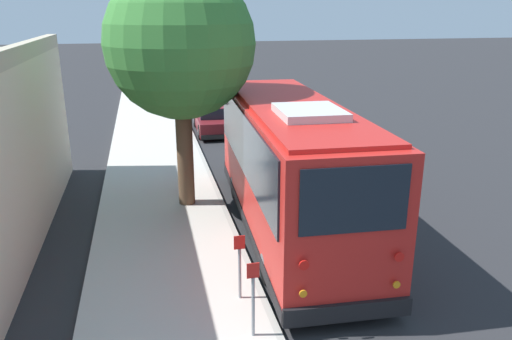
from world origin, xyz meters
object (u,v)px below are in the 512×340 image
object	(u,v)px
parked_sedan_tan	(185,80)
sign_post_near	(253,299)
street_tree	(179,33)
parked_sedan_maroon	(214,119)
parked_sedan_gray	(177,69)
sign_post_far	(240,266)
parked_sedan_black	(198,96)
parked_sedan_white	(173,62)
shuttle_bus	(291,161)

from	to	relation	value
parked_sedan_tan	sign_post_near	bearing A→B (deg)	-178.97
street_tree	sign_post_near	world-z (taller)	street_tree
parked_sedan_maroon	parked_sedan_gray	xyz separation A→B (m)	(21.43, 0.23, -0.00)
sign_post_near	parked_sedan_tan	bearing A→B (deg)	-2.63
parked_sedan_tan	sign_post_far	distance (m)	28.71
parked_sedan_maroon	sign_post_near	xyz separation A→B (m)	(-15.92, 1.59, 0.27)
parked_sedan_maroon	parked_sedan_tan	size ratio (longest dim) A/B	0.98
street_tree	sign_post_near	bearing A→B (deg)	-175.21
parked_sedan_maroon	parked_sedan_black	bearing A→B (deg)	1.73
parked_sedan_black	sign_post_near	distance (m)	23.00
parked_sedan_white	sign_post_far	size ratio (longest dim) A/B	3.06
parked_sedan_black	street_tree	bearing A→B (deg)	169.67
parked_sedan_maroon	sign_post_near	distance (m)	16.00
parked_sedan_black	parked_sedan_gray	bearing A→B (deg)	-2.04
shuttle_bus	sign_post_near	world-z (taller)	shuttle_bus
street_tree	sign_post_far	distance (m)	6.93
parked_sedan_maroon	sign_post_near	world-z (taller)	sign_post_near
shuttle_bus	parked_sedan_black	xyz separation A→B (m)	(18.53, 0.39, -1.32)
sign_post_far	parked_sedan_tan	bearing A→B (deg)	-2.74
parked_sedan_maroon	street_tree	bearing A→B (deg)	168.34
parked_sedan_gray	parked_sedan_black	bearing A→B (deg)	-178.51
parked_sedan_black	parked_sedan_maroon	bearing A→B (deg)	177.35
parked_sedan_white	shuttle_bus	bearing A→B (deg)	179.59
shuttle_bus	sign_post_near	size ratio (longest dim) A/B	6.50
shuttle_bus	parked_sedan_gray	xyz separation A→B (m)	(32.93, 0.59, -1.32)
sign_post_far	parked_sedan_maroon	bearing A→B (deg)	-6.19
parked_sedan_maroon	parked_sedan_white	bearing A→B (deg)	1.90
parked_sedan_white	street_tree	world-z (taller)	street_tree
parked_sedan_gray	parked_sedan_white	size ratio (longest dim) A/B	1.13
parked_sedan_white	sign_post_near	bearing A→B (deg)	176.96
parked_sedan_tan	sign_post_near	size ratio (longest dim) A/B	3.05
shuttle_bus	parked_sedan_white	bearing A→B (deg)	3.53
parked_sedan_white	parked_sedan_gray	bearing A→B (deg)	178.37
shuttle_bus	parked_sedan_white	xyz separation A→B (m)	(39.34, 0.54, -1.32)
sign_post_near	sign_post_far	size ratio (longest dim) A/B	1.05
shuttle_bus	parked_sedan_gray	world-z (taller)	shuttle_bus
shuttle_bus	sign_post_far	size ratio (longest dim) A/B	6.82
parked_sedan_black	parked_sedan_tan	xyz separation A→B (m)	(6.96, 0.20, 0.00)
parked_sedan_maroon	sign_post_far	bearing A→B (deg)	175.35
shuttle_bus	parked_sedan_black	bearing A→B (deg)	3.94
parked_sedan_maroon	sign_post_far	xyz separation A→B (m)	(-14.69, 1.59, 0.24)
street_tree	sign_post_near	distance (m)	7.92
parked_sedan_maroon	parked_sedan_black	xyz separation A→B (m)	(7.03, 0.02, -0.00)
parked_sedan_black	parked_sedan_tan	size ratio (longest dim) A/B	1.03
parked_sedan_maroon	parked_sedan_black	size ratio (longest dim) A/B	0.94
shuttle_bus	parked_sedan_white	distance (m)	39.36
parked_sedan_black	sign_post_near	xyz separation A→B (m)	(-22.95, 1.57, 0.27)
parked_sedan_white	parked_sedan_maroon	bearing A→B (deg)	179.17
parked_sedan_black	parked_sedan_gray	world-z (taller)	parked_sedan_black
sign_post_near	sign_post_far	distance (m)	1.23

